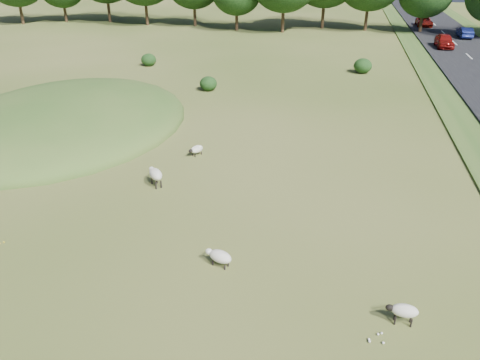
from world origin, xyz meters
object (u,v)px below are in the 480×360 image
Objects in this scene: sheep_3 at (155,174)px; car_6 at (444,41)px; sheep_0 at (404,311)px; car_1 at (424,22)px; sheep_1 at (220,256)px; car_3 at (465,32)px; car_0 at (427,4)px; sheep_2 at (196,149)px.

car_6 is (20.58, 40.21, 0.36)m from sheep_3.
sheep_3 is at bearing -32.73° from sheep_0.
car_1 is at bearing 90.00° from car_6.
sheep_1 is at bearing -14.12° from sheep_0.
sheep_1 is (-6.54, 1.78, -0.10)m from sheep_0.
car_3 reaches higher than car_1.
sheep_3 is 85.22m from car_0.
sheep_3 reaches higher than sheep_2.
sheep_1 is at bearing -108.91° from car_6.
sheep_3 is 0.28× the size of car_6.
car_0 is at bearing 81.26° from car_1.
car_1 is 1.13× the size of car_3.
sheep_2 is 0.85× the size of sheep_3.
car_0 is 25.02m from car_1.
car_3 is at bearing -90.39° from sheep_1.
sheep_0 is 15.73m from sheep_2.
sheep_3 is (-11.35, 7.62, 0.13)m from sheep_0.
car_3 is (13.03, 55.31, 0.39)m from sheep_0.
car_6 reaches higher than car_1.
car_1 is 9.99m from car_3.
car_0 reaches higher than sheep_1.
sheep_0 is 48.72m from car_6.
sheep_1 is at bearing -104.11° from car_1.
sheep_0 is at bearing 76.74° from car_3.
sheep_0 is 0.99× the size of sheep_2.
sheep_3 is at bearing 19.28° from sheep_2.
sheep_0 is 65.21m from car_1.
car_1 is at bearing -168.72° from sheep_2.
sheep_1 is 10.71m from sheep_2.
sheep_2 is 80.98m from car_0.
car_6 is at bearing -176.88° from sheep_2.
car_0 is at bearing -57.73° from sheep_3.
car_6 is at bearing -99.79° from sheep_0.
car_1 is at bearing -60.98° from sheep_3.
sheep_0 is 90.22m from car_0.
sheep_1 is 64.72m from car_1.
car_6 is (-3.80, -7.48, 0.09)m from car_3.
car_3 is at bearing -102.13° from sheep_0.
sheep_0 is 0.23× the size of car_6.
sheep_3 is 0.24× the size of car_0.
car_1 is (20.58, 56.93, 0.23)m from sheep_3.
car_1 is at bearing -67.63° from car_3.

